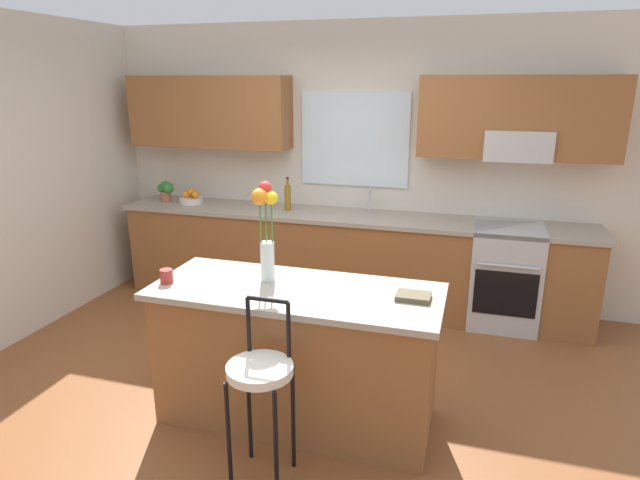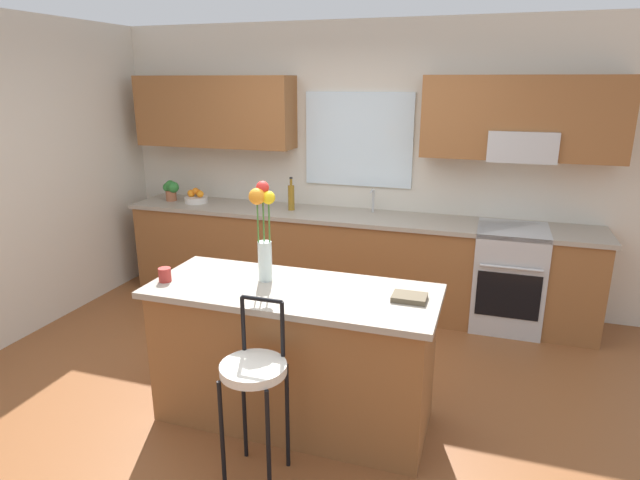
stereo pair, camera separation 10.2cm
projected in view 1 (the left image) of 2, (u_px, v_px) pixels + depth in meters
name	position (u px, v px, depth m)	size (l,w,h in m)	color
ground_plane	(288.00, 393.00, 3.84)	(14.00, 14.00, 0.00)	brown
wall_left	(7.00, 182.00, 4.43)	(0.12, 4.60, 2.70)	beige
back_wall_assembly	(357.00, 150.00, 5.22)	(5.60, 0.50, 2.70)	beige
counter_run	(346.00, 259.00, 5.27)	(4.56, 0.64, 0.92)	brown
sink_faucet	(369.00, 198.00, 5.17)	(0.02, 0.13, 0.23)	#B7BABC
oven_range	(505.00, 276.00, 4.84)	(0.60, 0.64, 0.92)	#B7BABC
kitchen_island	(297.00, 355.00, 3.44)	(1.81, 0.74, 0.92)	brown
bar_stool_near	(261.00, 377.00, 2.86)	(0.36, 0.36, 1.04)	black
flower_vase	(266.00, 228.00, 3.34)	(0.16, 0.14, 0.64)	silver
mug_ceramic	(166.00, 276.00, 3.39)	(0.08, 0.08, 0.09)	#A52D28
cookbook	(413.00, 296.00, 3.15)	(0.20, 0.15, 0.03)	brown
fruit_bowl_oranges	(191.00, 198.00, 5.58)	(0.24, 0.24, 0.16)	silver
bottle_olive_oil	(288.00, 197.00, 5.26)	(0.06, 0.06, 0.33)	olive
potted_plant_small	(166.00, 190.00, 5.64)	(0.19, 0.13, 0.22)	#9E5B3D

